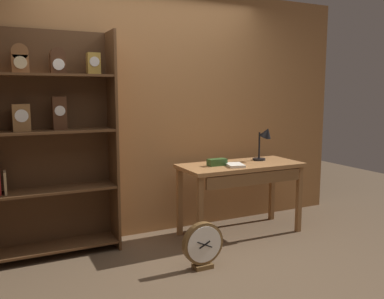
{
  "coord_description": "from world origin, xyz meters",
  "views": [
    {
      "loc": [
        -1.49,
        -2.69,
        1.52
      ],
      "look_at": [
        0.11,
        0.56,
        1.0
      ],
      "focal_mm": 37.67,
      "sensor_mm": 36.0,
      "label": 1
    }
  ],
  "objects_px": {
    "toolbox_small": "(217,162)",
    "desk_lamp": "(265,138)",
    "round_clock_large": "(203,245)",
    "open_repair_manual": "(235,165)",
    "workbench": "(242,173)",
    "bookshelf": "(39,142)"
  },
  "relations": [
    {
      "from": "workbench",
      "to": "round_clock_large",
      "type": "xyz_separation_m",
      "value": [
        -0.77,
        -0.58,
        -0.46
      ]
    },
    {
      "from": "bookshelf",
      "to": "open_repair_manual",
      "type": "xyz_separation_m",
      "value": [
        1.83,
        -0.4,
        -0.29
      ]
    },
    {
      "from": "workbench",
      "to": "round_clock_large",
      "type": "height_order",
      "value": "workbench"
    },
    {
      "from": "open_repair_manual",
      "to": "bookshelf",
      "type": "bearing_deg",
      "value": -177.43
    },
    {
      "from": "round_clock_large",
      "to": "desk_lamp",
      "type": "bearing_deg",
      "value": 30.9
    },
    {
      "from": "bookshelf",
      "to": "workbench",
      "type": "height_order",
      "value": "bookshelf"
    },
    {
      "from": "toolbox_small",
      "to": "open_repair_manual",
      "type": "bearing_deg",
      "value": -38.55
    },
    {
      "from": "workbench",
      "to": "desk_lamp",
      "type": "distance_m",
      "value": 0.5
    },
    {
      "from": "workbench",
      "to": "desk_lamp",
      "type": "bearing_deg",
      "value": 14.06
    },
    {
      "from": "round_clock_large",
      "to": "open_repair_manual",
      "type": "bearing_deg",
      "value": 38.55
    },
    {
      "from": "toolbox_small",
      "to": "open_repair_manual",
      "type": "relative_size",
      "value": 0.9
    },
    {
      "from": "desk_lamp",
      "to": "open_repair_manual",
      "type": "bearing_deg",
      "value": -161.19
    },
    {
      "from": "bookshelf",
      "to": "open_repair_manual",
      "type": "bearing_deg",
      "value": -12.28
    },
    {
      "from": "desk_lamp",
      "to": "toolbox_small",
      "type": "xyz_separation_m",
      "value": [
        -0.63,
        -0.05,
        -0.21
      ]
    },
    {
      "from": "toolbox_small",
      "to": "round_clock_large",
      "type": "relative_size",
      "value": 0.48
    },
    {
      "from": "open_repair_manual",
      "to": "toolbox_small",
      "type": "bearing_deg",
      "value": 156.31
    },
    {
      "from": "open_repair_manual",
      "to": "workbench",
      "type": "bearing_deg",
      "value": 44.79
    },
    {
      "from": "bookshelf",
      "to": "open_repair_manual",
      "type": "relative_size",
      "value": 9.47
    },
    {
      "from": "workbench",
      "to": "toolbox_small",
      "type": "bearing_deg",
      "value": 172.27
    },
    {
      "from": "toolbox_small",
      "to": "desk_lamp",
      "type": "bearing_deg",
      "value": 4.53
    },
    {
      "from": "bookshelf",
      "to": "round_clock_large",
      "type": "height_order",
      "value": "bookshelf"
    },
    {
      "from": "bookshelf",
      "to": "workbench",
      "type": "distance_m",
      "value": 2.03
    }
  ]
}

